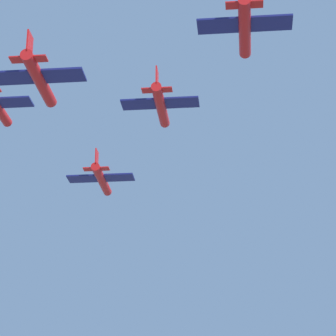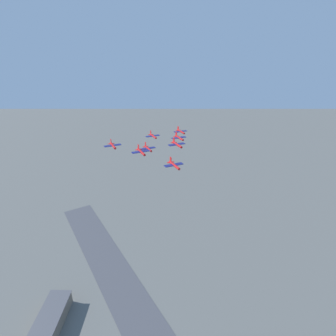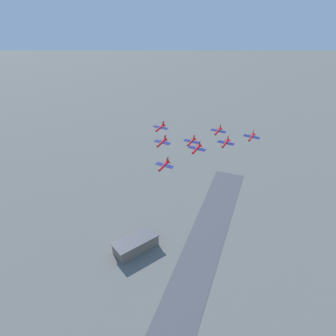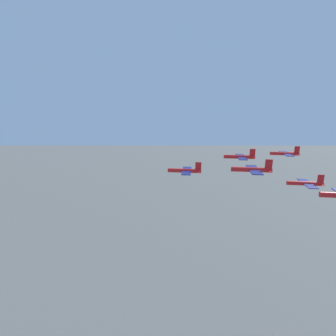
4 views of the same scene
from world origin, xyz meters
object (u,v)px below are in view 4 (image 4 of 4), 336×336
(jet_5, at_px, (286,153))
(jet_1, at_px, (253,170))
(jet_0, at_px, (186,171))
(jet_2, at_px, (240,157))
(jet_4, at_px, (306,183))

(jet_5, bearing_deg, jet_1, 150.46)
(jet_0, height_order, jet_1, jet_1)
(jet_1, bearing_deg, jet_5, -29.54)
(jet_0, xyz_separation_m, jet_2, (-9.83, -14.90, 2.22))
(jet_0, distance_m, jet_5, 35.75)
(jet_4, bearing_deg, jet_2, 59.53)
(jet_2, bearing_deg, jet_1, -180.00)
(jet_0, distance_m, jet_2, 17.99)
(jet_0, height_order, jet_4, jet_0)
(jet_0, bearing_deg, jet_1, -120.47)
(jet_1, xyz_separation_m, jet_5, (-1.86, -31.15, -1.38))
(jet_0, relative_size, jet_5, 1.00)
(jet_0, relative_size, jet_2, 1.00)
(jet_1, distance_m, jet_4, 18.69)
(jet_0, distance_m, jet_1, 18.13)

